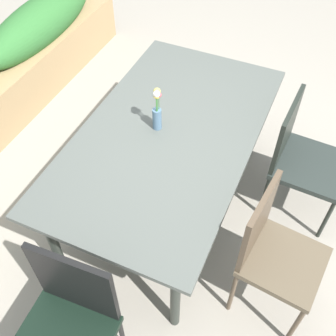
% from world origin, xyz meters
% --- Properties ---
extents(ground_plane, '(12.00, 12.00, 0.00)m').
position_xyz_m(ground_plane, '(0.00, 0.00, 0.00)').
color(ground_plane, gray).
extents(dining_table, '(1.86, 1.06, 0.77)m').
position_xyz_m(dining_table, '(-0.10, 0.07, 0.71)').
color(dining_table, '#4C514C').
rests_on(dining_table, ground).
extents(chair_near_left, '(0.48, 0.48, 0.96)m').
position_xyz_m(chair_near_left, '(-0.51, -0.75, 0.55)').
color(chair_near_left, brown).
rests_on(chair_near_left, ground).
extents(chair_end_left, '(0.49, 0.49, 0.95)m').
position_xyz_m(chair_end_left, '(-1.31, 0.07, 0.54)').
color(chair_end_left, black).
rests_on(chair_end_left, ground).
extents(chair_near_right, '(0.51, 0.51, 0.90)m').
position_xyz_m(chair_near_right, '(0.33, -0.75, 0.51)').
color(chair_near_right, '#262E2A').
rests_on(chair_near_right, ground).
extents(flower_vase, '(0.06, 0.06, 0.31)m').
position_xyz_m(flower_vase, '(-0.08, 0.15, 0.91)').
color(flower_vase, slate).
rests_on(flower_vase, dining_table).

